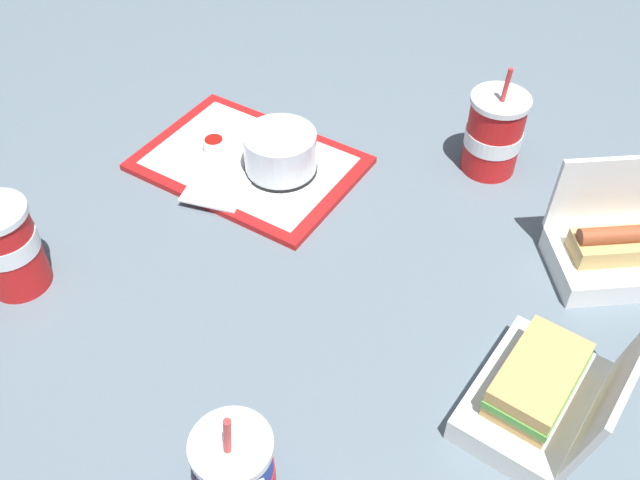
% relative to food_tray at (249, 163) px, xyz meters
% --- Properties ---
extents(ground_plane, '(3.20, 3.20, 0.00)m').
position_rel_food_tray_xyz_m(ground_plane, '(0.27, -0.11, -0.01)').
color(ground_plane, slate).
extents(food_tray, '(0.41, 0.32, 0.01)m').
position_rel_food_tray_xyz_m(food_tray, '(0.00, 0.00, 0.00)').
color(food_tray, red).
rests_on(food_tray, ground_plane).
extents(cake_container, '(0.13, 0.13, 0.07)m').
position_rel_food_tray_xyz_m(cake_container, '(0.06, 0.02, 0.04)').
color(cake_container, black).
rests_on(cake_container, food_tray).
extents(ketchup_cup, '(0.04, 0.04, 0.02)m').
position_rel_food_tray_xyz_m(ketchup_cup, '(-0.07, -0.02, 0.02)').
color(ketchup_cup, white).
rests_on(ketchup_cup, food_tray).
extents(napkin_stack, '(0.13, 0.13, 0.00)m').
position_rel_food_tray_xyz_m(napkin_stack, '(0.01, -0.09, 0.01)').
color(napkin_stack, white).
rests_on(napkin_stack, food_tray).
extents(plastic_fork, '(0.10, 0.06, 0.00)m').
position_rel_food_tray_xyz_m(plastic_fork, '(-0.10, 0.03, 0.01)').
color(plastic_fork, white).
rests_on(plastic_fork, food_tray).
extents(clamshell_hotdog_corner, '(0.23, 0.23, 0.17)m').
position_rel_food_tray_xyz_m(clamshell_hotdog_corner, '(0.59, 0.19, 0.03)').
color(clamshell_hotdog_corner, white).
rests_on(clamshell_hotdog_corner, ground_plane).
extents(clamshell_sandwich_back, '(0.18, 0.22, 0.17)m').
position_rel_food_tray_xyz_m(clamshell_sandwich_back, '(0.63, -0.10, 0.04)').
color(clamshell_sandwich_back, white).
rests_on(clamshell_sandwich_back, ground_plane).
extents(soda_cup_right, '(0.09, 0.09, 0.21)m').
position_rel_food_tray_xyz_m(soda_cup_right, '(-0.06, -0.42, 0.07)').
color(soda_cup_right, red).
rests_on(soda_cup_right, ground_plane).
extents(soda_cup_left, '(0.10, 0.10, 0.21)m').
position_rel_food_tray_xyz_m(soda_cup_left, '(0.32, 0.28, 0.07)').
color(soda_cup_left, red).
rests_on(soda_cup_left, ground_plane).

